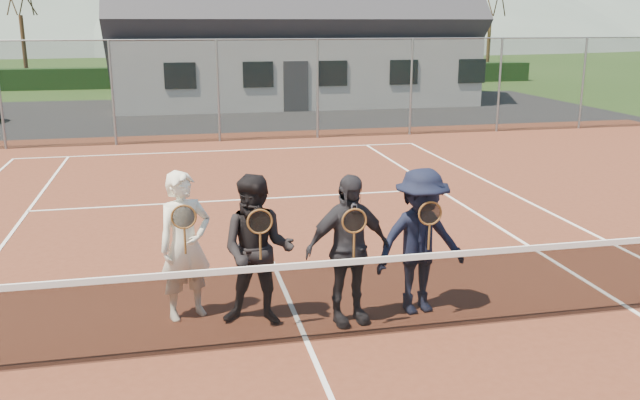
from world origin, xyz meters
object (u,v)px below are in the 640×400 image
Objects in this scene: tennis_net at (306,299)px; player_a at (185,245)px; player_c at (348,250)px; player_b at (258,251)px; player_d at (420,242)px; clubhouse at (290,10)px.

player_a reaches higher than tennis_net.
player_c reaches higher than tennis_net.
player_c is at bearing -10.53° from player_b.
tennis_net is 1.65m from player_a.
tennis_net is 6.49× the size of player_d.
player_c is 1.00× the size of player_d.
player_c is at bearing -98.26° from clubhouse.
player_a is (-1.27, 0.99, 0.38)m from tennis_net.
tennis_net is 0.86m from player_b.
player_b is (-0.45, 0.62, 0.38)m from tennis_net.
clubhouse is at bearing 79.22° from player_b.
player_b and player_c have the same top height.
player_d is at bearing -2.40° from player_b.
player_b reaches higher than tennis_net.
clubhouse is at bearing 81.74° from player_c.
tennis_net is at bearing -99.46° from clubhouse.
clubhouse is 8.67× the size of player_b.
player_a is 1.00× the size of player_c.
player_a and player_d have the same top height.
player_a is 2.82m from player_d.
player_c is (1.85, -0.56, -0.00)m from player_a.
clubhouse reaches higher than player_c.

